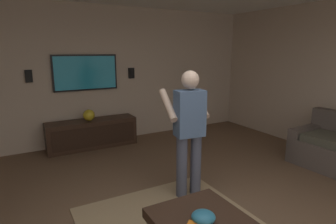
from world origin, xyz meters
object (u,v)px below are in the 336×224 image
Objects in this scene: tv at (86,73)px; vase_round at (89,115)px; bowl at (203,217)px; media_console at (92,134)px; person_standing at (189,127)px; wall_speaker_right at (29,76)px; wall_speaker_left at (131,73)px.

vase_round is at bearing -10.47° from tv.
bowl is 3.54m from vase_round.
tv reaches higher than media_console.
bowl is at bearing 1.27° from media_console.
wall_speaker_right is at bearing 38.68° from person_standing.
person_standing is 2.56m from vase_round.
wall_speaker_left is 1.00× the size of wall_speaker_right.
bowl is 0.97× the size of wall_speaker_left.
media_console reaches higher than bowl.
tv is 5.62× the size of vase_round.
person_standing reaches higher than wall_speaker_right.
media_console is at bearing -53.52° from vase_round.
person_standing is at bearing -164.55° from vase_round.
tv is 3.94m from bowl.
tv is 0.84m from vase_round.
person_standing is 2.80m from wall_speaker_left.
person_standing is 7.45× the size of wall_speaker_right.
vase_round is (-0.28, 0.05, -0.79)m from tv.
wall_speaker_left is at bearing -90.00° from wall_speaker_right.
media_console is 7.73× the size of vase_round.
vase_round is at bearing -53.52° from media_console.
wall_speaker_left is at bearing -73.84° from vase_round.
media_console is at bearing -104.21° from wall_speaker_right.
wall_speaker_left is at bearing -12.92° from bowl.
person_standing is (-2.49, -0.63, 0.66)m from media_console.
bowl is 4.04m from wall_speaker_left.
media_console is at bearing 1.27° from bowl.
person_standing reaches higher than vase_round.
bowl is at bearing -164.20° from wall_speaker_right.
tv reaches higher than wall_speaker_right.
media_console is at bearing 104.87° from wall_speaker_left.
vase_round is (-0.04, 0.05, 0.39)m from media_console.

